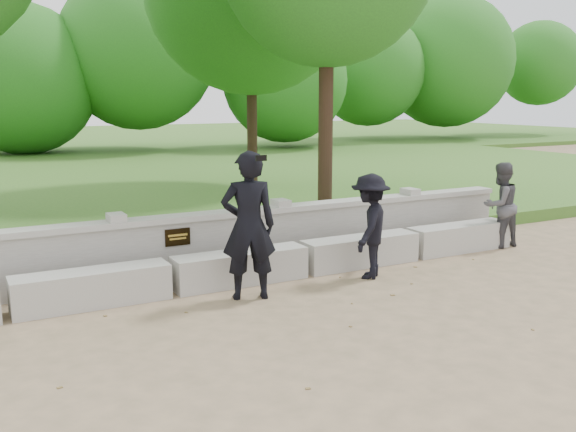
# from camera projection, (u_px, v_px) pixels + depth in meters

# --- Properties ---
(ground) EXTENTS (80.00, 80.00, 0.00)m
(ground) POSITION_uv_depth(u_px,v_px,m) (228.00, 342.00, 6.76)
(ground) COLOR tan
(ground) RESTS_ON ground
(lawn) EXTENTS (40.00, 22.00, 0.25)m
(lawn) POSITION_uv_depth(u_px,v_px,m) (40.00, 180.00, 18.84)
(lawn) COLOR #366022
(lawn) RESTS_ON ground
(concrete_bench) EXTENTS (11.90, 0.45, 0.45)m
(concrete_bench) POSITION_uv_depth(u_px,v_px,m) (171.00, 277.00, 8.36)
(concrete_bench) COLOR #BBB8B0
(concrete_bench) RESTS_ON ground
(parapet_wall) EXTENTS (12.50, 0.35, 0.90)m
(parapet_wall) POSITION_uv_depth(u_px,v_px,m) (154.00, 248.00, 8.92)
(parapet_wall) COLOR #AFADA6
(parapet_wall) RESTS_ON ground
(man_main) EXTENTS (0.80, 0.73, 1.89)m
(man_main) POSITION_uv_depth(u_px,v_px,m) (249.00, 226.00, 8.06)
(man_main) COLOR black
(man_main) RESTS_ON ground
(visitor_left) EXTENTS (0.72, 0.57, 1.46)m
(visitor_left) POSITION_uv_depth(u_px,v_px,m) (500.00, 205.00, 10.90)
(visitor_left) COLOR #45444A
(visitor_left) RESTS_ON ground
(visitor_mid) EXTENTS (1.08, 1.06, 1.49)m
(visitor_mid) POSITION_uv_depth(u_px,v_px,m) (370.00, 226.00, 9.04)
(visitor_mid) COLOR black
(visitor_mid) RESTS_ON ground
(shrub_b) EXTENTS (0.34, 0.36, 0.53)m
(shrub_b) POSITION_uv_depth(u_px,v_px,m) (208.00, 228.00, 10.02)
(shrub_b) COLOR #317427
(shrub_b) RESTS_ON lawn
(shrub_c) EXTENTS (0.59, 0.54, 0.54)m
(shrub_c) POSITION_uv_depth(u_px,v_px,m) (380.00, 203.00, 12.36)
(shrub_c) COLOR #317427
(shrub_c) RESTS_ON lawn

